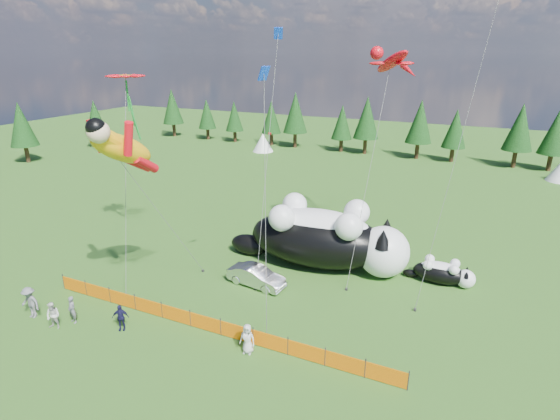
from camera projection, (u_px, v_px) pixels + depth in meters
name	position (u px, v px, depth m)	size (l,w,h in m)	color
ground	(233.00, 304.00, 26.94)	(160.00, 160.00, 0.00)	#0C3409
safety_fence	(205.00, 323.00, 24.21)	(22.06, 0.06, 1.10)	#262626
tree_line	(387.00, 129.00, 64.05)	(90.00, 4.00, 8.00)	black
festival_tents	(463.00, 161.00, 56.37)	(50.00, 3.20, 2.80)	white
cat_large	(326.00, 237.00, 31.01)	(13.35, 5.49, 4.82)	black
cat_small	(443.00, 272.00, 29.15)	(4.65, 1.67, 1.68)	black
car	(256.00, 276.00, 28.91)	(1.40, 4.02, 1.32)	silver
spectator_a	(72.00, 310.00, 24.88)	(0.60, 0.39, 1.64)	slate
spectator_b	(53.00, 316.00, 24.34)	(0.79, 0.46, 1.62)	beige
spectator_c	(120.00, 317.00, 24.23)	(0.92, 0.47, 1.57)	#151438
spectator_d	(30.00, 303.00, 25.30)	(1.26, 0.65, 1.95)	slate
spectator_e	(247.00, 339.00, 22.34)	(0.81, 0.53, 1.66)	beige
superhero_kite	(122.00, 148.00, 23.65)	(4.74, 7.72, 12.48)	#EFA70C
gecko_kite	(392.00, 62.00, 29.73)	(5.77, 10.40, 15.90)	red
flower_kite	(126.00, 79.00, 29.67)	(5.59, 8.03, 15.03)	red
diamond_kite_a	(277.00, 46.00, 27.86)	(1.31, 5.54, 16.81)	blue
diamond_kite_c	(264.00, 87.00, 21.42)	(1.42, 2.84, 14.42)	blue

